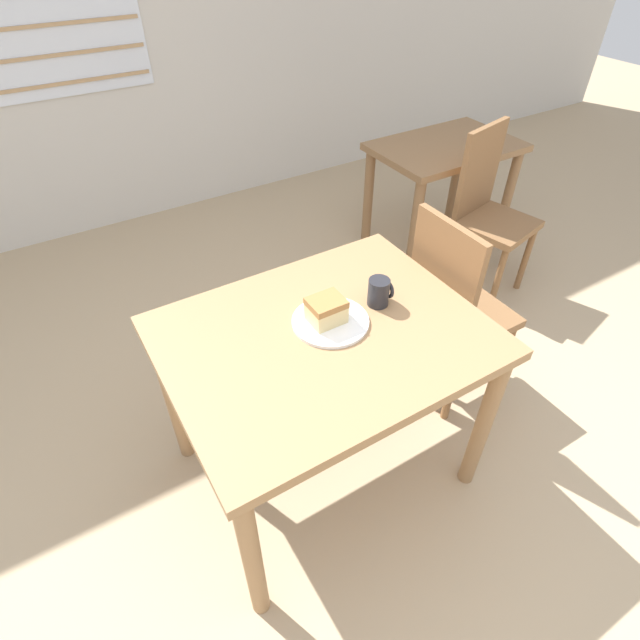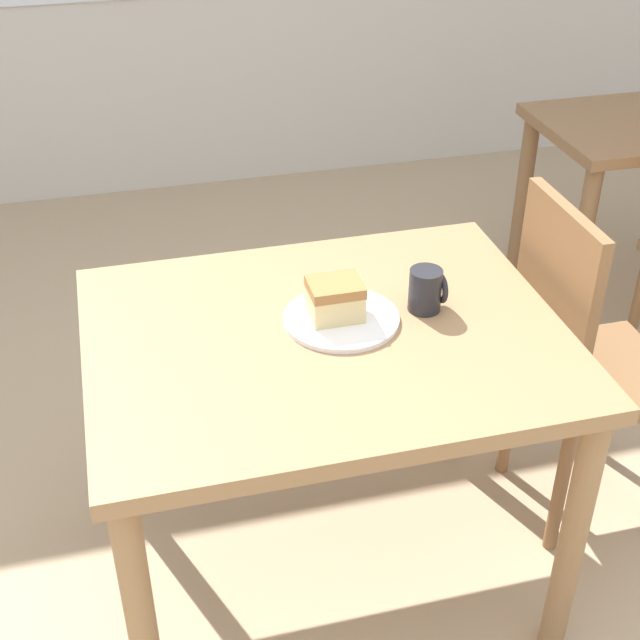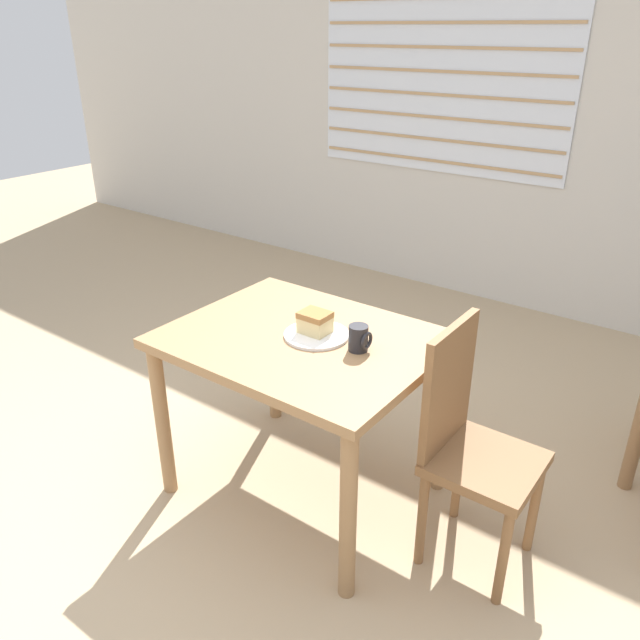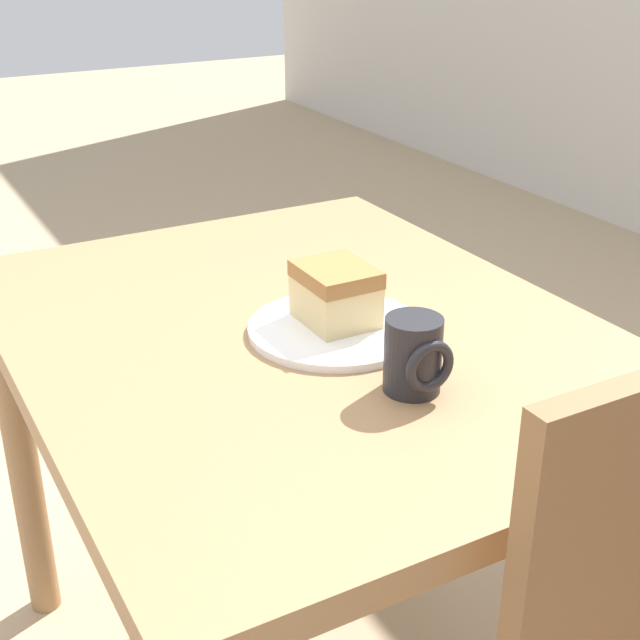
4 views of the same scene
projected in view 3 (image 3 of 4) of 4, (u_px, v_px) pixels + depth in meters
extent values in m
plane|color=tan|center=(226.00, 558.00, 2.40)|extent=(14.00, 14.00, 0.00)
cube|color=beige|center=(543.00, 104.00, 4.01)|extent=(10.00, 0.06, 2.80)
cube|color=white|center=(440.00, 83.00, 4.32)|extent=(1.90, 0.01, 1.21)
cube|color=tan|center=(433.00, 161.00, 4.54)|extent=(1.86, 0.01, 0.02)
cube|color=tan|center=(435.00, 139.00, 4.48)|extent=(1.86, 0.01, 0.02)
cube|color=tan|center=(436.00, 117.00, 4.41)|extent=(1.86, 0.01, 0.02)
cube|color=tan|center=(438.00, 95.00, 4.35)|extent=(1.86, 0.01, 0.02)
cube|color=tan|center=(440.00, 71.00, 4.28)|extent=(1.86, 0.01, 0.02)
cube|color=tan|center=(442.00, 47.00, 4.22)|extent=(1.86, 0.01, 0.02)
cube|color=tan|center=(444.00, 22.00, 4.15)|extent=(1.86, 0.01, 0.02)
cube|color=#9E754C|center=(302.00, 341.00, 2.46)|extent=(1.04, 0.82, 0.04)
cylinder|color=#9E754C|center=(162.00, 422.00, 2.61)|extent=(0.06, 0.06, 0.71)
cylinder|color=#9E754C|center=(348.00, 517.00, 2.10)|extent=(0.06, 0.06, 0.71)
cylinder|color=#9E754C|center=(274.00, 356.00, 3.13)|extent=(0.06, 0.06, 0.71)
cylinder|color=#9E754C|center=(444.00, 419.00, 2.63)|extent=(0.06, 0.06, 0.71)
cylinder|color=olive|center=(640.00, 424.00, 2.64)|extent=(0.06, 0.06, 0.66)
cube|color=brown|center=(486.00, 464.00, 2.23)|extent=(0.37, 0.37, 0.04)
cylinder|color=brown|center=(503.00, 558.00, 2.13)|extent=(0.04, 0.04, 0.42)
cylinder|color=brown|center=(534.00, 507.00, 2.36)|extent=(0.04, 0.04, 0.42)
cylinder|color=brown|center=(422.00, 519.00, 2.30)|extent=(0.04, 0.04, 0.42)
cylinder|color=brown|center=(458.00, 475.00, 2.53)|extent=(0.04, 0.04, 0.42)
cube|color=brown|center=(449.00, 386.00, 2.21)|extent=(0.03, 0.35, 0.48)
cylinder|color=white|center=(317.00, 335.00, 2.45)|extent=(0.26, 0.26, 0.01)
cube|color=#E5CC89|center=(315.00, 325.00, 2.44)|extent=(0.11, 0.10, 0.06)
cube|color=#A3703D|center=(315.00, 315.00, 2.42)|extent=(0.12, 0.10, 0.02)
cylinder|color=#232328|center=(358.00, 338.00, 2.32)|extent=(0.07, 0.07, 0.10)
torus|color=#232328|center=(367.00, 341.00, 2.30)|extent=(0.01, 0.07, 0.07)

